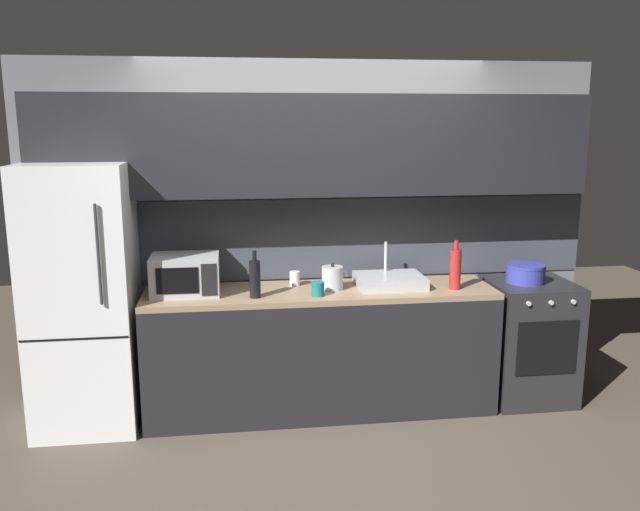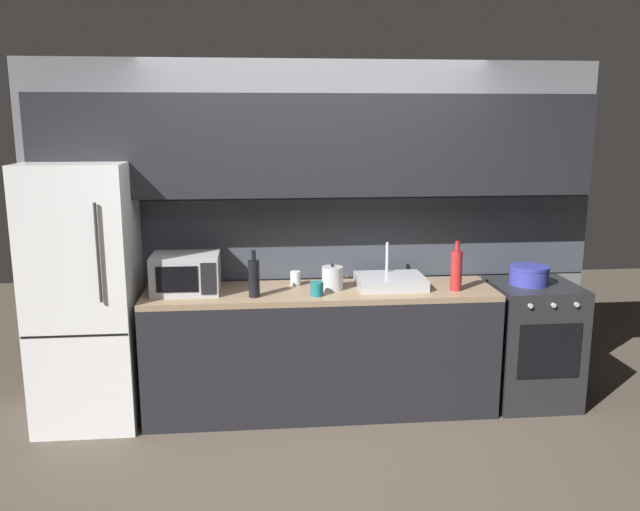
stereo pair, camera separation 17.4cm
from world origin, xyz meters
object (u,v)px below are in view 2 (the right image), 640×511
(oven_range, at_px, (531,343))
(kettle, at_px, (333,278))
(microwave, at_px, (186,273))
(wine_bottle_red, at_px, (456,270))
(cooking_pot, at_px, (529,275))
(wine_bottle_dark, at_px, (254,278))
(mug_clear, at_px, (295,278))
(mug_teal, at_px, (317,289))
(refrigerator, at_px, (85,295))

(oven_range, bearing_deg, kettle, -179.87)
(microwave, bearing_deg, wine_bottle_red, -3.96)
(microwave, distance_m, cooking_pot, 2.46)
(oven_range, relative_size, kettle, 4.78)
(kettle, relative_size, wine_bottle_dark, 0.59)
(mug_clear, bearing_deg, mug_teal, -67.08)
(mug_clear, relative_size, mug_teal, 1.07)
(wine_bottle_red, bearing_deg, wine_bottle_dark, -178.57)
(kettle, relative_size, mug_teal, 1.94)
(wine_bottle_red, bearing_deg, refrigerator, 177.50)
(wine_bottle_dark, distance_m, mug_clear, 0.42)
(cooking_pot, bearing_deg, kettle, -179.81)
(mug_teal, bearing_deg, wine_bottle_dark, 177.82)
(oven_range, relative_size, microwave, 1.96)
(wine_bottle_dark, relative_size, mug_teal, 3.31)
(wine_bottle_dark, bearing_deg, cooking_pot, 4.23)
(mug_clear, xyz_separation_m, mug_teal, (0.13, -0.30, -0.00))
(wine_bottle_red, height_order, mug_teal, wine_bottle_red)
(refrigerator, height_order, cooking_pot, refrigerator)
(wine_bottle_red, xyz_separation_m, wine_bottle_dark, (-1.41, -0.04, -0.01))
(wine_bottle_dark, xyz_separation_m, mug_clear, (0.30, 0.29, -0.08))
(mug_teal, bearing_deg, cooking_pot, 5.95)
(kettle, height_order, cooking_pot, kettle)
(cooking_pot, bearing_deg, wine_bottle_dark, -175.77)
(refrigerator, height_order, oven_range, refrigerator)
(microwave, bearing_deg, mug_teal, -11.48)
(wine_bottle_red, height_order, wine_bottle_dark, wine_bottle_red)
(kettle, relative_size, cooking_pot, 0.66)
(refrigerator, height_order, mug_clear, refrigerator)
(oven_range, bearing_deg, wine_bottle_dark, -175.92)
(wine_bottle_dark, bearing_deg, oven_range, 4.08)
(oven_range, relative_size, wine_bottle_red, 2.56)
(mug_teal, relative_size, cooking_pot, 0.34)
(refrigerator, distance_m, mug_teal, 1.58)
(refrigerator, bearing_deg, wine_bottle_dark, -7.28)
(oven_range, bearing_deg, cooking_pot, 178.50)
(refrigerator, relative_size, oven_range, 2.01)
(mug_clear, xyz_separation_m, cooking_pot, (1.69, -0.14, 0.02))
(wine_bottle_dark, relative_size, cooking_pot, 1.13)
(refrigerator, relative_size, microwave, 3.92)
(microwave, relative_size, cooking_pot, 1.62)
(microwave, distance_m, mug_teal, 0.92)
(microwave, xyz_separation_m, cooking_pot, (2.46, -0.02, -0.07))
(wine_bottle_red, xyz_separation_m, cooking_pot, (0.58, 0.11, -0.08))
(mug_clear, relative_size, cooking_pot, 0.36)
(refrigerator, relative_size, mug_teal, 18.60)
(refrigerator, distance_m, oven_range, 3.22)
(refrigerator, distance_m, wine_bottle_dark, 1.17)
(wine_bottle_red, relative_size, cooking_pot, 1.23)
(microwave, relative_size, mug_clear, 4.44)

